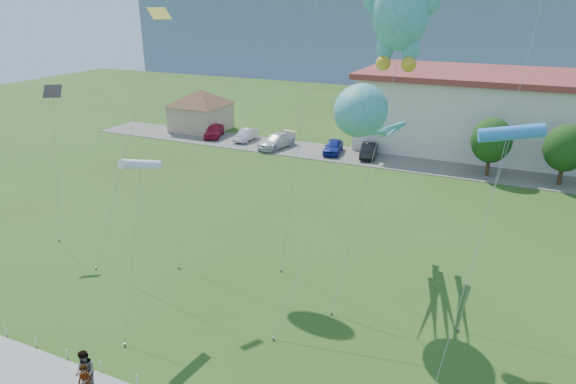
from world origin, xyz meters
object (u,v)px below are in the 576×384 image
(parked_car_red, at_px, (214,131))
(teddy_bear_kite, at_px, (401,4))
(pavilion, at_px, (200,106))
(parked_car_blue, at_px, (333,147))
(parked_car_silver, at_px, (246,135))
(parked_car_black, at_px, (369,150))
(octopus_kite, at_px, (366,119))
(pedestrian_right, at_px, (85,371))
(pedestrian_left, at_px, (86,384))
(parked_car_white, at_px, (277,141))

(parked_car_red, height_order, teddy_bear_kite, teddy_bear_kite)
(pavilion, distance_m, parked_car_blue, 18.94)
(pavilion, relative_size, parked_car_silver, 2.33)
(parked_car_black, bearing_deg, octopus_kite, -85.38)
(octopus_kite, bearing_deg, teddy_bear_kite, 9.44)
(parked_car_black, bearing_deg, teddy_bear_kite, -82.12)
(parked_car_blue, xyz_separation_m, parked_car_black, (3.83, 0.19, -0.00))
(parked_car_red, height_order, parked_car_silver, parked_car_red)
(pedestrian_right, height_order, parked_car_blue, pedestrian_right)
(parked_car_red, relative_size, octopus_kite, 0.34)
(pedestrian_left, bearing_deg, parked_car_silver, 92.87)
(pavilion, distance_m, teddy_bear_kite, 41.46)
(parked_car_silver, distance_m, parked_car_blue, 10.93)
(parked_car_black, distance_m, octopus_kite, 25.64)
(pavilion, relative_size, pedestrian_right, 4.85)
(pedestrian_right, bearing_deg, parked_car_red, 138.47)
(pedestrian_left, xyz_separation_m, parked_car_silver, (-14.25, 38.66, -0.23))
(parked_car_red, bearing_deg, parked_car_black, -20.20)
(parked_car_white, xyz_separation_m, teddy_bear_kite, (17.83, -22.44, 14.30))
(pavilion, distance_m, parked_car_black, 22.69)
(pedestrian_left, xyz_separation_m, parked_car_red, (-18.50, 38.52, -0.13))
(parked_car_silver, height_order, parked_car_blue, parked_car_blue)
(pavilion, relative_size, parked_car_white, 1.78)
(pavilion, xyz_separation_m, parked_car_blue, (18.56, -3.02, -2.25))
(octopus_kite, xyz_separation_m, teddy_bear_kite, (1.37, 0.23, 5.79))
(pavilion, relative_size, teddy_bear_kite, 0.51)
(parked_car_black, xyz_separation_m, teddy_bear_kite, (7.59, -23.13, 14.34))
(pedestrian_left, relative_size, teddy_bear_kite, 0.09)
(parked_car_black, bearing_deg, parked_car_red, 168.54)
(pavilion, relative_size, octopus_kite, 0.70)
(pedestrian_left, distance_m, teddy_bear_kite, 22.17)
(pavilion, distance_m, octopus_kite, 39.30)
(octopus_kite, distance_m, teddy_bear_kite, 5.96)
(parked_car_blue, relative_size, octopus_kite, 0.32)
(pedestrian_right, bearing_deg, parked_car_black, 111.69)
(pavilion, height_order, parked_car_blue, pavilion)
(parked_car_white, bearing_deg, octopus_kite, -42.00)
(parked_car_silver, bearing_deg, octopus_kite, -49.82)
(parked_car_silver, distance_m, parked_car_black, 14.75)
(pedestrian_left, bearing_deg, pavilion, 100.77)
(pavilion, xyz_separation_m, parked_car_red, (3.41, -2.44, -2.21))
(pedestrian_right, height_order, parked_car_black, pedestrian_right)
(pedestrian_left, relative_size, parked_car_silver, 0.42)
(pedestrian_right, relative_size, teddy_bear_kite, 0.11)
(parked_car_silver, xyz_separation_m, parked_car_black, (14.74, -0.52, 0.06))
(pavilion, xyz_separation_m, octopus_kite, (28.61, -26.19, 6.29))
(parked_car_silver, distance_m, parked_car_white, 4.66)
(parked_car_red, bearing_deg, pedestrian_right, -83.66)
(pedestrian_right, bearing_deg, parked_car_silver, 132.97)
(parked_car_silver, height_order, octopus_kite, octopus_kite)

